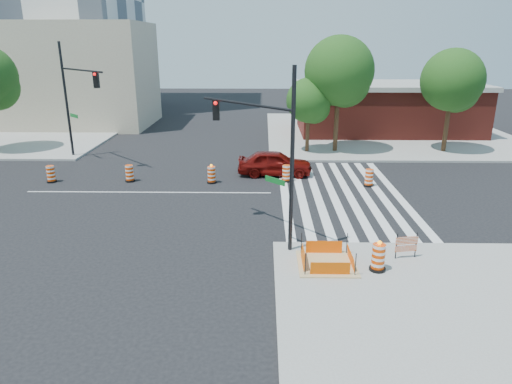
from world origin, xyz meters
TOP-DOWN VIEW (x-y plane):
  - ground at (0.00, 0.00)m, footprint 120.00×120.00m
  - sidewalk_ne at (18.00, 18.00)m, footprint 22.00×22.00m
  - sidewalk_nw at (-18.00, 18.00)m, footprint 22.00×22.00m
  - crosswalk_east at (10.95, 0.00)m, footprint 6.75×13.50m
  - lane_centerline at (0.00, 0.00)m, footprint 14.00×0.12m
  - excavation_pit at (9.00, -9.00)m, footprint 2.20×2.20m
  - brick_storefront at (18.00, 18.00)m, footprint 16.50×8.50m
  - beige_midrise at (-12.00, 22.00)m, footprint 14.00×10.00m
  - red_coupe at (7.30, 3.68)m, footprint 4.75×1.96m
  - signal_pole_se at (6.61, -6.62)m, footprint 3.90×4.05m
  - signal_pole_nw at (-6.46, 7.11)m, footprint 4.42×4.42m
  - pit_drum at (10.82, -9.43)m, footprint 0.61×0.61m
  - barricade at (12.15, -8.40)m, footprint 0.90×0.19m
  - tree_north_c at (9.96, 9.87)m, footprint 3.36×3.36m
  - tree_north_d at (12.16, 10.16)m, footprint 5.12×5.12m
  - tree_north_e at (20.55, 10.16)m, footprint 4.59×4.59m
  - median_drum_1 at (-6.42, 1.88)m, footprint 0.60×0.60m
  - median_drum_2 at (-1.65, 2.11)m, footprint 0.60×0.60m
  - median_drum_3 at (3.42, 1.89)m, footprint 0.60×0.60m
  - median_drum_4 at (7.97, 2.27)m, footprint 0.60×0.60m
  - median_drum_5 at (12.86, 1.42)m, footprint 0.60×0.60m

SIDE VIEW (x-z plane):
  - ground at x=0.00m, z-range 0.00..0.00m
  - lane_centerline at x=0.00m, z-range 0.00..0.01m
  - crosswalk_east at x=10.95m, z-range 0.00..0.01m
  - sidewalk_ne at x=18.00m, z-range 0.00..0.15m
  - sidewalk_nw at x=-18.00m, z-range 0.00..0.15m
  - excavation_pit at x=9.00m, z-range -0.23..0.67m
  - median_drum_1 at x=-6.42m, z-range -0.03..0.99m
  - median_drum_2 at x=-1.65m, z-range -0.03..0.99m
  - median_drum_4 at x=7.97m, z-range -0.03..0.99m
  - median_drum_5 at x=12.86m, z-range -0.03..0.99m
  - median_drum_3 at x=3.42m, z-range -0.10..1.08m
  - pit_drum at x=10.82m, z-range 0.05..1.24m
  - barricade at x=12.15m, z-range 0.20..1.26m
  - red_coupe at x=7.30m, z-range 0.00..1.61m
  - brick_storefront at x=18.00m, z-range 0.02..4.62m
  - tree_north_c at x=9.96m, z-range 0.98..6.68m
  - signal_pole_se at x=6.61m, z-range 0.84..8.11m
  - signal_pole_nw at x=-6.46m, z-range 0.91..8.99m
  - beige_midrise at x=-12.00m, z-range 0.00..10.00m
  - tree_north_e at x=20.55m, z-range 1.34..9.13m
  - tree_north_d at x=12.16m, z-range 1.50..10.20m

